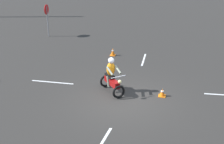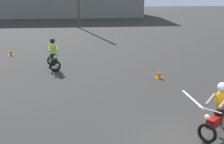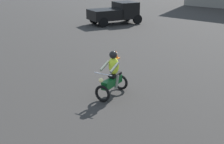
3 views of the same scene
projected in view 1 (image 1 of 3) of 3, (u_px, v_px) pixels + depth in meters
ground_plane at (123, 101)px, 13.43m from camera, size 120.00×120.00×0.00m
motorcycle_rider_foreground at (112, 77)px, 14.00m from camera, size 1.45×1.37×1.66m
stop_sign at (47, 14)px, 22.05m from camera, size 0.70×0.08×2.30m
traffic_cone_mid_center at (162, 93)px, 13.82m from camera, size 0.32×0.32×0.36m
traffic_cone_mid_left at (113, 52)px, 18.77m from camera, size 0.32×0.32×0.46m
lane_stripe_e at (144, 60)px, 18.18m from camera, size 2.02×0.18×0.01m
lane_stripe_n at (53, 82)px, 15.26m from camera, size 0.18×2.13×0.01m
lane_stripe_w at (106, 137)px, 10.97m from camera, size 1.20×0.20×0.01m
lane_stripe_s at (224, 95)px, 13.99m from camera, size 0.27×1.78×0.01m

